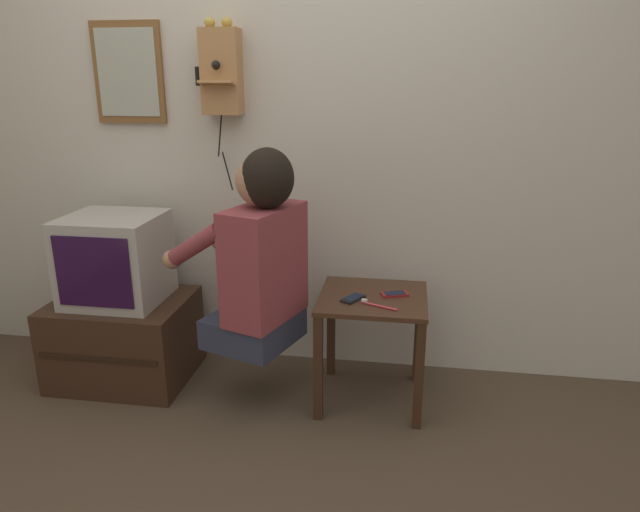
{
  "coord_description": "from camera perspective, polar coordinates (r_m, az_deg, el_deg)",
  "views": [
    {
      "loc": [
        0.55,
        -1.86,
        1.52
      ],
      "look_at": [
        0.17,
        0.57,
        0.74
      ],
      "focal_mm": 32.0,
      "sensor_mm": 36.0,
      "label": 1
    }
  ],
  "objects": [
    {
      "name": "framed_picture",
      "position": [
        3.18,
        -18.62,
        16.98
      ],
      "size": [
        0.37,
        0.03,
        0.49
      ],
      "color": "brown"
    },
    {
      "name": "toothbrush",
      "position": [
        2.55,
        5.7,
        -4.91
      ],
      "size": [
        0.17,
        0.08,
        0.02
      ],
      "rotation": [
        0.0,
        0.0,
        1.18
      ],
      "color": "#D83F4C",
      "rests_on": "side_table"
    },
    {
      "name": "cell_phone_held",
      "position": [
        2.62,
        3.32,
        -4.24
      ],
      "size": [
        0.11,
        0.14,
        0.01
      ],
      "rotation": [
        0.0,
        0.0,
        -0.52
      ],
      "color": "black",
      "rests_on": "side_table"
    },
    {
      "name": "person",
      "position": [
        2.57,
        -6.07,
        0.17
      ],
      "size": [
        0.64,
        0.56,
        0.92
      ],
      "rotation": [
        0.0,
        0.0,
        1.23
      ],
      "color": "#2D3347",
      "rests_on": "ground_plane"
    },
    {
      "name": "tv_stand",
      "position": [
        3.16,
        -18.94,
        -7.8
      ],
      "size": [
        0.67,
        0.54,
        0.43
      ],
      "color": "#382316",
      "rests_on": "ground_plane"
    },
    {
      "name": "cell_phone_spare",
      "position": [
        2.69,
        7.49,
        -3.79
      ],
      "size": [
        0.14,
        0.1,
        0.01
      ],
      "rotation": [
        0.0,
        0.0,
        -1.22
      ],
      "color": "maroon",
      "rests_on": "side_table"
    },
    {
      "name": "television",
      "position": [
        3.01,
        -19.78,
        -0.26
      ],
      "size": [
        0.46,
        0.43,
        0.44
      ],
      "color": "#ADA89E",
      "rests_on": "tv_stand"
    },
    {
      "name": "side_table",
      "position": [
        2.72,
        5.25,
        -6.27
      ],
      "size": [
        0.5,
        0.48,
        0.54
      ],
      "color": "#422819",
      "rests_on": "ground_plane"
    },
    {
      "name": "wall_back",
      "position": [
        2.94,
        -2.02,
        12.82
      ],
      "size": [
        6.8,
        0.05,
        2.55
      ],
      "color": "beige",
      "rests_on": "ground_plane"
    },
    {
      "name": "wall_phone_antique",
      "position": [
        2.94,
        -9.87,
        17.79
      ],
      "size": [
        0.23,
        0.19,
        0.82
      ],
      "color": "#AD7A47"
    },
    {
      "name": "ground_plane",
      "position": [
        2.47,
        -6.43,
        -20.55
      ],
      "size": [
        14.0,
        14.0,
        0.0
      ],
      "primitive_type": "plane",
      "color": "#4C3D2D"
    }
  ]
}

